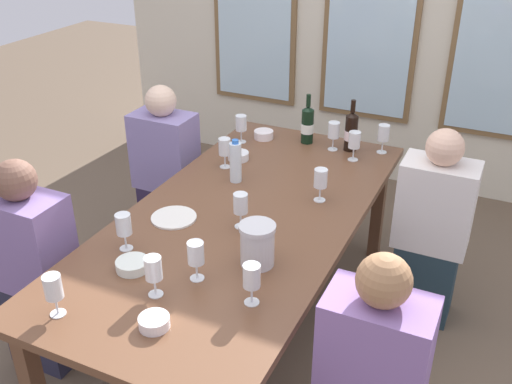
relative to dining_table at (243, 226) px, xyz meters
name	(u,v)px	position (x,y,z in m)	size (l,w,h in m)	color
ground_plane	(244,331)	(0.00, 0.00, -0.67)	(12.00, 12.00, 0.00)	brown
dining_table	(243,226)	(0.00, 0.00, 0.00)	(1.07, 2.25, 0.74)	brown
white_plate_0	(174,218)	(-0.28, -0.18, 0.07)	(0.22, 0.22, 0.01)	white
metal_pitcher	(257,244)	(0.24, -0.34, 0.16)	(0.16, 0.16, 0.19)	silver
wine_bottle_0	(351,131)	(0.24, 0.97, 0.19)	(0.08, 0.08, 0.31)	black
wine_bottle_1	(307,125)	(-0.03, 0.96, 0.18)	(0.08, 0.08, 0.31)	black
tasting_bowl_0	(154,322)	(0.07, -0.86, 0.09)	(0.12, 0.12, 0.04)	white
tasting_bowl_1	(238,156)	(-0.30, 0.56, 0.09)	(0.12, 0.12, 0.05)	white
tasting_bowl_2	(264,135)	(-0.30, 0.91, 0.09)	(0.12, 0.12, 0.05)	white
tasting_bowl_3	(132,265)	(-0.22, -0.60, 0.09)	(0.14, 0.14, 0.04)	white
water_bottle	(236,162)	(-0.19, 0.31, 0.18)	(0.06, 0.06, 0.24)	white
wine_glass_0	(354,141)	(0.30, 0.84, 0.19)	(0.07, 0.07, 0.17)	white
wine_glass_1	(321,179)	(0.29, 0.29, 0.19)	(0.07, 0.07, 0.17)	white
wine_glass_2	(53,289)	(-0.30, -0.96, 0.18)	(0.07, 0.07, 0.17)	white
wine_glass_3	(153,269)	(-0.03, -0.70, 0.19)	(0.07, 0.07, 0.17)	white
wine_glass_4	(241,204)	(0.04, -0.11, 0.19)	(0.07, 0.07, 0.17)	white
wine_glass_5	(196,255)	(0.06, -0.54, 0.18)	(0.07, 0.07, 0.17)	white
wine_glass_6	(225,148)	(-0.33, 0.44, 0.18)	(0.07, 0.07, 0.17)	white
wine_glass_7	(124,225)	(-0.33, -0.49, 0.19)	(0.07, 0.07, 0.17)	white
wine_glass_8	(384,134)	(0.43, 1.01, 0.19)	(0.07, 0.07, 0.17)	white
wine_glass_9	(334,131)	(0.15, 0.93, 0.18)	(0.07, 0.07, 0.17)	white
wine_glass_10	(241,124)	(-0.40, 0.80, 0.19)	(0.07, 0.07, 0.17)	white
wine_glass_11	(252,278)	(0.33, -0.59, 0.18)	(0.07, 0.07, 0.17)	white
seated_person_0	(167,174)	(-0.82, 0.57, -0.15)	(0.38, 0.24, 1.11)	#2E2443
seated_person_1	(431,232)	(0.82, 0.59, -0.15)	(0.38, 0.24, 1.11)	#21353F
seated_person_2	(35,271)	(-0.82, -0.58, -0.15)	(0.38, 0.24, 1.11)	#29283E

